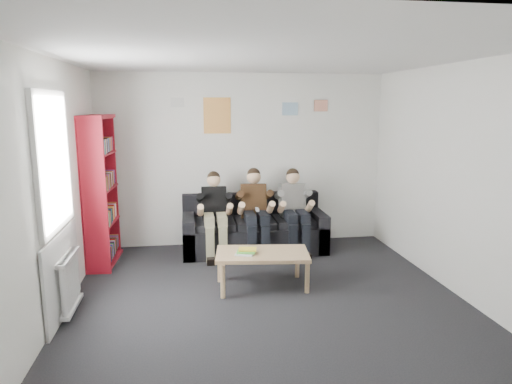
# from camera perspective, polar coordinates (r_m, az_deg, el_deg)

# --- Properties ---
(room_shell) EXTENTS (5.00, 5.00, 5.00)m
(room_shell) POSITION_cam_1_polar(r_m,az_deg,el_deg) (4.81, 1.95, 0.48)
(room_shell) COLOR black
(room_shell) RESTS_ON ground
(sofa) EXTENTS (2.16, 0.88, 0.84)m
(sofa) POSITION_cam_1_polar(r_m,az_deg,el_deg) (7.07, -0.31, -4.84)
(sofa) COLOR black
(sofa) RESTS_ON ground
(bookshelf) EXTENTS (0.31, 0.94, 2.08)m
(bookshelf) POSITION_cam_1_polar(r_m,az_deg,el_deg) (6.67, -18.77, 0.13)
(bookshelf) COLOR maroon
(bookshelf) RESTS_ON ground
(coffee_table) EXTENTS (1.12, 0.62, 0.45)m
(coffee_table) POSITION_cam_1_polar(r_m,az_deg,el_deg) (5.62, 0.78, -8.06)
(coffee_table) COLOR tan
(coffee_table) RESTS_ON ground
(game_cases) EXTENTS (0.26, 0.23, 0.05)m
(game_cases) POSITION_cam_1_polar(r_m,az_deg,el_deg) (5.54, -1.25, -7.46)
(game_cases) COLOR silver
(game_cases) RESTS_ON coffee_table
(person_left) EXTENTS (0.37, 0.79, 1.25)m
(person_left) POSITION_cam_1_polar(r_m,az_deg,el_deg) (6.75, -5.16, -2.80)
(person_left) COLOR black
(person_left) RESTS_ON sofa
(person_middle) EXTENTS (0.39, 0.83, 1.28)m
(person_middle) POSITION_cam_1_polar(r_m,az_deg,el_deg) (6.80, -0.08, -2.52)
(person_middle) COLOR #4D3019
(person_middle) RESTS_ON sofa
(person_right) EXTENTS (0.38, 0.81, 1.26)m
(person_right) POSITION_cam_1_polar(r_m,az_deg,el_deg) (6.91, 4.87, -2.40)
(person_right) COLOR white
(person_right) RESTS_ON sofa
(radiator) EXTENTS (0.10, 0.64, 0.60)m
(radiator) POSITION_cam_1_polar(r_m,az_deg,el_deg) (5.35, -22.22, -10.38)
(radiator) COLOR silver
(radiator) RESTS_ON ground
(window) EXTENTS (0.05, 1.30, 2.36)m
(window) POSITION_cam_1_polar(r_m,az_deg,el_deg) (5.18, -23.56, -3.32)
(window) COLOR white
(window) RESTS_ON room_shell
(poster_large) EXTENTS (0.42, 0.01, 0.55)m
(poster_large) POSITION_cam_1_polar(r_m,az_deg,el_deg) (7.15, -4.87, 9.50)
(poster_large) COLOR #EAE452
(poster_large) RESTS_ON room_shell
(poster_blue) EXTENTS (0.25, 0.01, 0.20)m
(poster_blue) POSITION_cam_1_polar(r_m,az_deg,el_deg) (7.32, 4.28, 10.32)
(poster_blue) COLOR #3C8FCD
(poster_blue) RESTS_ON room_shell
(poster_pink) EXTENTS (0.22, 0.01, 0.18)m
(poster_pink) POSITION_cam_1_polar(r_m,az_deg,el_deg) (7.44, 8.11, 10.64)
(poster_pink) COLOR #C63D99
(poster_pink) RESTS_ON room_shell
(poster_sign) EXTENTS (0.20, 0.01, 0.14)m
(poster_sign) POSITION_cam_1_polar(r_m,az_deg,el_deg) (7.14, -9.80, 10.98)
(poster_sign) COLOR silver
(poster_sign) RESTS_ON room_shell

